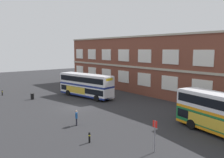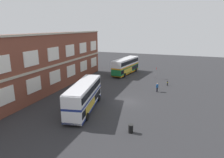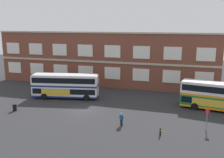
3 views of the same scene
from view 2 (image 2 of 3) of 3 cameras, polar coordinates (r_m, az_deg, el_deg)
ground_plane at (r=33.49m, az=1.18°, el=-6.06°), size 120.00×120.00×0.00m
brick_terminal_building at (r=38.09m, az=-23.61°, el=3.51°), size 44.81×8.19×10.86m
double_decker_near at (r=29.25m, az=-7.97°, el=-4.87°), size 11.29×4.65×4.07m
double_decker_middle at (r=51.45m, az=3.97°, el=3.80°), size 11.27×4.27×4.07m
waiting_passenger at (r=38.28m, az=12.81°, el=-2.27°), size 0.61×0.40×1.70m
bus_stand_flag at (r=47.83m, az=12.49°, el=2.01°), size 0.44×0.10×2.70m
station_litter_bin at (r=23.75m, az=5.38°, el=-13.94°), size 0.60×0.60×1.03m
safety_bollard_east at (r=42.97m, az=15.60°, el=-1.20°), size 0.19×0.19×0.95m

